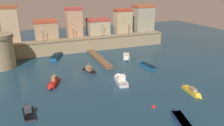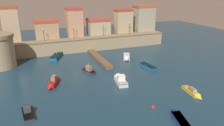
{
  "view_description": "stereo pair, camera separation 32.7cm",
  "coord_description": "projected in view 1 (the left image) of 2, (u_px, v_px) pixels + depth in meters",
  "views": [
    {
      "loc": [
        -16.72,
        -36.3,
        17.36
      ],
      "look_at": [
        0.0,
        4.84,
        1.86
      ],
      "focal_mm": 34.53,
      "sensor_mm": 36.0,
      "label": 1
    },
    {
      "loc": [
        -16.41,
        -36.42,
        17.36
      ],
      "look_at": [
        0.0,
        4.84,
        1.86
      ],
      "focal_mm": 34.53,
      "sensor_mm": 36.0,
      "label": 2
    }
  ],
  "objects": [
    {
      "name": "ground_plane",
      "position": [
        121.0,
        79.0,
        43.41
      ],
      "size": [
        128.43,
        128.43,
        0.0
      ],
      "primitive_type": "plane",
      "color": "#19384C"
    },
    {
      "name": "moored_boat_3",
      "position": [
        53.0,
        83.0,
        40.14
      ],
      "size": [
        3.06,
        4.9,
        1.84
      ],
      "rotation": [
        0.0,
        0.0,
        -1.99
      ],
      "color": "red",
      "rests_on": "ground"
    },
    {
      "name": "moored_boat_1",
      "position": [
        87.0,
        70.0,
        46.89
      ],
      "size": [
        2.75,
        4.42,
        2.65
      ],
      "rotation": [
        0.0,
        0.0,
        1.97
      ],
      "color": "#333338",
      "rests_on": "ground"
    },
    {
      "name": "quay_lamp_2",
      "position": [
        103.0,
        28.0,
        62.99
      ],
      "size": [
        0.32,
        0.32,
        3.71
      ],
      "color": "black",
      "rests_on": "quay_wall"
    },
    {
      "name": "moored_boat_8",
      "position": [
        181.0,
        120.0,
        29.29
      ],
      "size": [
        3.05,
        6.77,
        1.23
      ],
      "rotation": [
        0.0,
        0.0,
        1.29
      ],
      "color": "navy",
      "rests_on": "ground"
    },
    {
      "name": "moored_boat_0",
      "position": [
        57.0,
        55.0,
        57.61
      ],
      "size": [
        4.66,
        7.42,
        2.67
      ],
      "rotation": [
        0.0,
        0.0,
        1.14
      ],
      "color": "#195689",
      "rests_on": "ground"
    },
    {
      "name": "moored_boat_4",
      "position": [
        28.0,
        111.0,
        31.56
      ],
      "size": [
        1.78,
        4.95,
        1.65
      ],
      "rotation": [
        0.0,
        0.0,
        1.66
      ],
      "color": "#333338",
      "rests_on": "ground"
    },
    {
      "name": "quay_lamp_1",
      "position": [
        73.0,
        31.0,
        59.96
      ],
      "size": [
        0.32,
        0.32,
        3.41
      ],
      "color": "black",
      "rests_on": "quay_wall"
    },
    {
      "name": "moored_boat_9",
      "position": [
        145.0,
        65.0,
        50.52
      ],
      "size": [
        2.15,
        5.96,
        1.38
      ],
      "rotation": [
        0.0,
        0.0,
        1.7
      ],
      "color": "#195689",
      "rests_on": "ground"
    },
    {
      "name": "mooring_buoy_0",
      "position": [
        154.0,
        107.0,
        33.18
      ],
      "size": [
        0.62,
        0.62,
        0.62
      ],
      "primitive_type": "sphere",
      "color": "red",
      "rests_on": "ground"
    },
    {
      "name": "quay_wall",
      "position": [
        89.0,
        44.0,
        62.85
      ],
      "size": [
        47.88,
        3.41,
        3.86
      ],
      "color": "#9E8966",
      "rests_on": "ground"
    },
    {
      "name": "moored_boat_6",
      "position": [
        120.0,
        79.0,
        42.02
      ],
      "size": [
        2.53,
        5.75,
        2.17
      ],
      "rotation": [
        0.0,
        0.0,
        1.42
      ],
      "color": "silver",
      "rests_on": "ground"
    },
    {
      "name": "moored_boat_7",
      "position": [
        194.0,
        93.0,
        37.04
      ],
      "size": [
        1.88,
        5.36,
        1.38
      ],
      "rotation": [
        0.0,
        0.0,
        -1.7
      ],
      "color": "gold",
      "rests_on": "ground"
    },
    {
      "name": "quay_lamp_0",
      "position": [
        43.0,
        33.0,
        57.09
      ],
      "size": [
        0.32,
        0.32,
        3.3
      ],
      "color": "black",
      "rests_on": "quay_wall"
    },
    {
      "name": "quay_lamp_3",
      "position": [
        129.0,
        26.0,
        66.03
      ],
      "size": [
        0.32,
        0.32,
        3.58
      ],
      "color": "black",
      "rests_on": "quay_wall"
    },
    {
      "name": "old_town_backdrop",
      "position": [
        90.0,
        23.0,
        64.84
      ],
      "size": [
        45.66,
        4.89,
        9.46
      ],
      "color": "tan",
      "rests_on": "ground"
    },
    {
      "name": "pier_dock",
      "position": [
        99.0,
        58.0,
        55.19
      ],
      "size": [
        1.75,
        15.51,
        0.7
      ],
      "color": "brown",
      "rests_on": "ground"
    },
    {
      "name": "moored_boat_2",
      "position": [
        126.0,
        57.0,
        55.67
      ],
      "size": [
        3.85,
        5.98,
        1.46
      ],
      "rotation": [
        0.0,
        0.0,
        -2.0
      ],
      "color": "white",
      "rests_on": "ground"
    }
  ]
}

